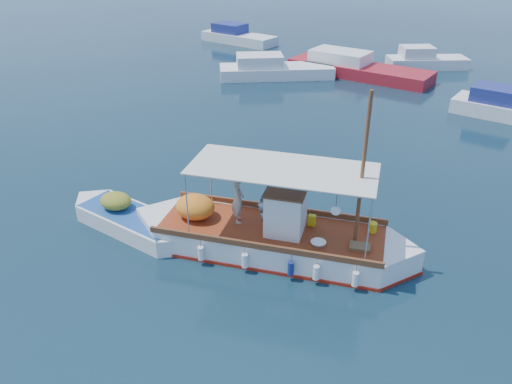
% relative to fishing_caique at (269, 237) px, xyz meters
% --- Properties ---
extents(ground, '(160.00, 160.00, 0.00)m').
position_rel_fishing_caique_xyz_m(ground, '(0.03, 0.39, -0.51)').
color(ground, black).
rests_on(ground, ground).
extents(fishing_caique, '(9.46, 3.70, 5.85)m').
position_rel_fishing_caique_xyz_m(fishing_caique, '(0.00, 0.00, 0.00)').
color(fishing_caique, white).
rests_on(fishing_caique, ground).
extents(dinghy, '(5.53, 2.25, 1.37)m').
position_rel_fishing_caique_xyz_m(dinghy, '(-4.96, -0.85, -0.23)').
color(dinghy, white).
rests_on(dinghy, ground).
extents(bg_boat_nw, '(7.98, 6.01, 1.80)m').
position_rel_fishing_caique_xyz_m(bg_boat_nw, '(-8.25, 19.31, -0.02)').
color(bg_boat_nw, silver).
rests_on(bg_boat_nw, ground).
extents(bg_boat_n, '(10.41, 4.48, 1.80)m').
position_rel_fishing_caique_xyz_m(bg_boat_n, '(-3.20, 22.22, -0.02)').
color(bg_boat_n, maroon).
rests_on(bg_boat_n, ground).
extents(bg_boat_ne, '(6.23, 3.30, 1.80)m').
position_rel_fishing_caique_xyz_m(bg_boat_ne, '(6.70, 17.36, -0.02)').
color(bg_boat_ne, silver).
rests_on(bg_boat_ne, ground).
extents(bg_boat_far_w, '(7.40, 3.70, 1.80)m').
position_rel_fishing_caique_xyz_m(bg_boat_far_w, '(-15.78, 28.56, -0.02)').
color(bg_boat_far_w, silver).
rests_on(bg_boat_far_w, ground).
extents(bg_boat_far_n, '(6.02, 4.45, 1.80)m').
position_rel_fishing_caique_xyz_m(bg_boat_far_n, '(0.95, 26.44, -0.02)').
color(bg_boat_far_n, silver).
rests_on(bg_boat_far_n, ground).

